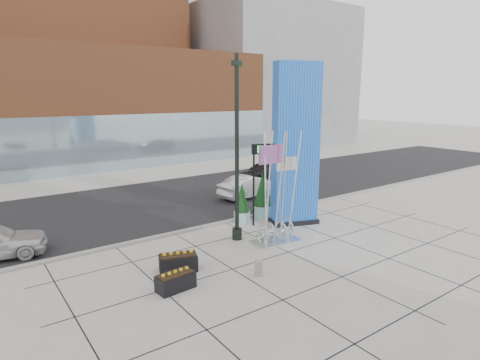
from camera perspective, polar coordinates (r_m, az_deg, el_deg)
ground at (r=18.17m, az=2.38°, el=-9.94°), size 160.00×160.00×0.00m
street_asphalt at (r=26.35m, az=-11.16°, el=-3.06°), size 80.00×12.00×0.02m
curb_edge at (r=21.23m, az=-4.33°, el=-6.46°), size 80.00×0.30×0.12m
tower_podium at (r=41.83m, az=-20.14°, el=9.65°), size 34.00×10.00×11.00m
tower_glass_front at (r=37.46m, az=-17.78°, el=4.98°), size 34.00×0.60×5.00m
building_grey_parking at (r=58.09m, az=3.25°, el=14.33°), size 20.00×18.00×18.00m
blue_pylon at (r=21.05m, az=7.92°, el=4.52°), size 2.76×1.92×8.42m
lamp_post at (r=18.51m, az=-0.44°, el=1.82°), size 0.58×0.47×8.57m
public_art_sculpture at (r=18.78m, az=5.15°, el=-4.78°), size 2.41×1.37×5.23m
concrete_bollard at (r=15.72m, az=2.65°, el=-12.37°), size 0.32×0.32×0.62m
overhead_street_sign at (r=20.94m, az=3.59°, el=3.60°), size 1.97×0.90×4.33m
round_planter_east at (r=22.03m, az=9.16°, el=-2.79°), size 1.02×1.02×2.54m
round_planter_mid at (r=22.35m, az=3.19°, el=-2.37°), size 1.03×1.03×2.59m
round_planter_west at (r=21.58m, az=0.28°, el=-3.41°), size 0.87×0.87×2.18m
box_planter_north at (r=16.26m, az=-8.79°, el=-11.40°), size 1.63×1.18×0.81m
box_planter_south at (r=14.85m, az=-9.15°, el=-13.93°), size 1.41×0.80×0.74m
car_silver_mid at (r=26.88m, az=1.34°, el=-0.91°), size 4.64×2.06×1.48m
car_dark_east at (r=32.35m, az=3.22°, el=1.19°), size 4.79×2.46×1.33m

